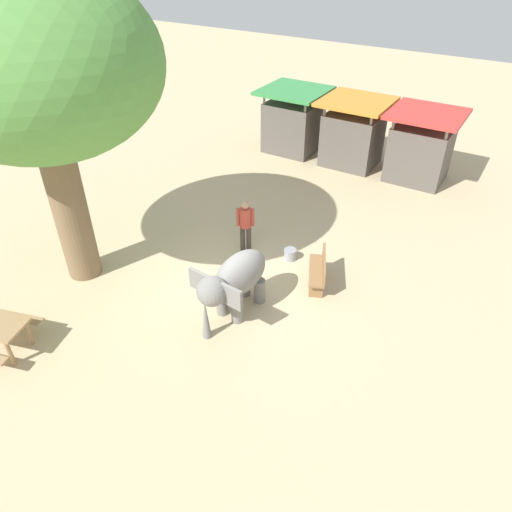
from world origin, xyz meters
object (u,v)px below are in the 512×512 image
Objects in this scene: elephant at (234,280)px; market_stall_red at (420,150)px; market_stall_orange at (353,136)px; feed_bucket at (290,254)px; shade_tree_main at (33,66)px; wooden_bench at (319,270)px; person_handler at (245,223)px; market_stall_green at (293,124)px.

market_stall_red reaches higher than elephant.
feed_bucket is (1.05, -7.00, -0.98)m from market_stall_orange.
wooden_bench is (5.72, 2.85, -4.98)m from shade_tree_main.
market_stall_red reaches higher than feed_bucket.
wooden_bench is at bearing -92.69° from market_stall_red.
elephant is 6.33m from shade_tree_main.
elephant is 1.58× the size of wooden_bench.
elephant is 6.30× the size of feed_bucket.
market_stall_orange and market_stall_red have the same top height.
person_handler is 7.83m from market_stall_red.
market_stall_orange reaches higher than person_handler.
shade_tree_main reaches higher than market_stall_orange.
market_stall_red is (2.60, 0.00, 0.00)m from market_stall_orange.
person_handler is 7.30m from market_stall_orange.
market_stall_orange is (3.48, 10.48, -4.31)m from shade_tree_main.
elephant is 2.70m from person_handler.
elephant is 1.40× the size of person_handler.
wooden_bench is at bearing 26.47° from shade_tree_main.
market_stall_red reaches higher than wooden_bench.
person_handler is 1.56m from feed_bucket.
elephant is at bearing -69.85° from market_stall_green.
feed_bucket is at bearing -176.72° from elephant.
wooden_bench is 9.06m from market_stall_green.
shade_tree_main reaches higher than market_stall_red.
wooden_bench reaches higher than feed_bucket.
market_stall_red is (2.87, 7.29, 0.19)m from person_handler.
market_stall_orange is (-2.24, 7.63, 0.67)m from wooden_bench.
market_stall_green is (-4.84, 7.63, 0.67)m from wooden_bench.
shade_tree_main is 5.27× the size of wooden_bench.
market_stall_orange is at bearing -8.61° from wooden_bench.
shade_tree_main is 21.06× the size of feed_bucket.
shade_tree_main is at bearing 91.51° from wooden_bench.
shade_tree_main is 12.86m from market_stall_red.
person_handler is at bearing -111.46° from market_stall_red.
elephant is 0.90× the size of market_stall_orange.
market_stall_green is 2.60m from market_stall_orange.
elephant is 2.83m from feed_bucket.
market_stall_green is 1.00× the size of market_stall_orange.
feed_bucket is at bearing 36.97° from wooden_bench.
market_stall_red is at bearing 59.89° from shade_tree_main.
market_stall_orange reaches higher than wooden_bench.
market_stall_orange reaches higher than elephant.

